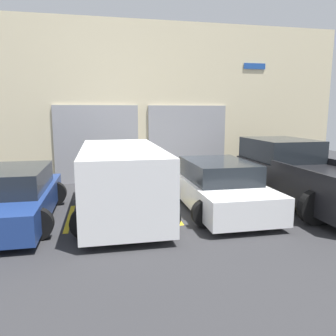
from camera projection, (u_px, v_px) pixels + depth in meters
The scene contains 9 objects.
ground_plane at pixel (163, 200), 9.90m from camera, with size 28.00×28.00×0.00m, color #2D2D30.
shophouse_building at pixel (147, 104), 12.59m from camera, with size 15.46×0.68×5.95m.
pickup_truck at pixel (299, 174), 9.67m from camera, with size 2.55×5.35×1.76m.
sedan_white at pixel (219, 187), 8.90m from camera, with size 2.26×4.26×1.32m.
sedan_side at pixel (121, 179), 8.30m from camera, with size 2.36×4.66×1.75m.
van_right at pixel (12, 197), 7.86m from camera, with size 2.25×4.27×1.30m.
parking_stripe_left at pixel (70, 218), 8.19m from camera, with size 0.12×2.20×0.01m, color gold.
parking_stripe_centre at pixel (172, 212), 8.71m from camera, with size 0.12×2.20×0.01m, color gold.
parking_stripe_right at pixel (262, 206), 9.23m from camera, with size 0.12×2.20×0.01m, color gold.
Camera 1 is at (-1.79, -9.44, 2.61)m, focal length 35.00 mm.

